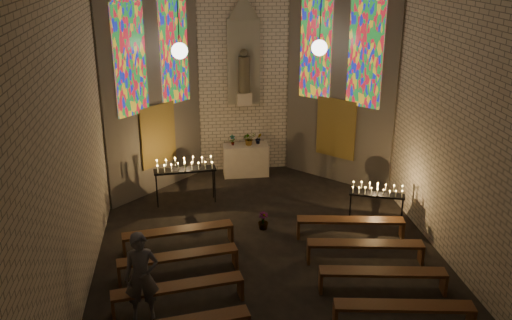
{
  "coord_description": "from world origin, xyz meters",
  "views": [
    {
      "loc": [
        -1.8,
        -11.22,
        6.84
      ],
      "look_at": [
        -0.17,
        1.59,
        1.96
      ],
      "focal_mm": 40.0,
      "sensor_mm": 36.0,
      "label": 1
    }
  ],
  "objects_px": {
    "aisle_flower_pot": "(263,221)",
    "altar": "(246,160)",
    "votive_stand_right": "(377,192)",
    "votive_stand_left": "(185,167)",
    "visitor": "(142,277)"
  },
  "relations": [
    {
      "from": "votive_stand_right",
      "to": "visitor",
      "type": "distance_m",
      "value": 6.67
    },
    {
      "from": "visitor",
      "to": "aisle_flower_pot",
      "type": "bearing_deg",
      "value": 46.07
    },
    {
      "from": "votive_stand_left",
      "to": "visitor",
      "type": "bearing_deg",
      "value": -104.65
    },
    {
      "from": "altar",
      "to": "votive_stand_left",
      "type": "relative_size",
      "value": 0.8
    },
    {
      "from": "altar",
      "to": "visitor",
      "type": "height_order",
      "value": "visitor"
    },
    {
      "from": "aisle_flower_pot",
      "to": "votive_stand_left",
      "type": "height_order",
      "value": "votive_stand_left"
    },
    {
      "from": "altar",
      "to": "votive_stand_right",
      "type": "distance_m",
      "value": 4.82
    },
    {
      "from": "altar",
      "to": "aisle_flower_pot",
      "type": "xyz_separation_m",
      "value": [
        0.03,
        -3.73,
        -0.27
      ]
    },
    {
      "from": "aisle_flower_pot",
      "to": "altar",
      "type": "bearing_deg",
      "value": 90.52
    },
    {
      "from": "aisle_flower_pot",
      "to": "votive_stand_left",
      "type": "bearing_deg",
      "value": 135.94
    },
    {
      "from": "votive_stand_right",
      "to": "aisle_flower_pot",
      "type": "bearing_deg",
      "value": -160.7
    },
    {
      "from": "votive_stand_left",
      "to": "votive_stand_right",
      "type": "bearing_deg",
      "value": -26.38
    },
    {
      "from": "altar",
      "to": "aisle_flower_pot",
      "type": "bearing_deg",
      "value": -89.48
    },
    {
      "from": "votive_stand_left",
      "to": "altar",
      "type": "bearing_deg",
      "value": 39.04
    },
    {
      "from": "aisle_flower_pot",
      "to": "visitor",
      "type": "relative_size",
      "value": 0.26
    }
  ]
}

